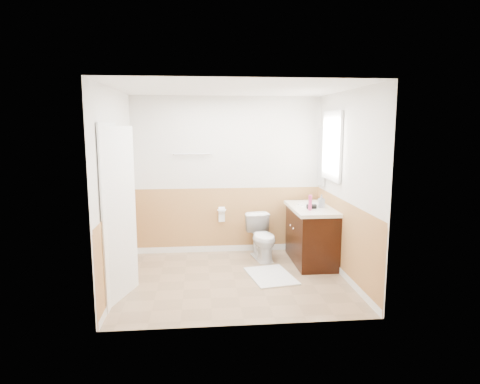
{
  "coord_description": "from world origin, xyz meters",
  "views": [
    {
      "loc": [
        -0.44,
        -5.34,
        2.06
      ],
      "look_at": [
        0.1,
        0.25,
        1.15
      ],
      "focal_mm": 31.36,
      "sensor_mm": 36.0,
      "label": 1
    }
  ],
  "objects": [
    {
      "name": "vanity_cabinet",
      "position": [
        1.21,
        0.63,
        0.4
      ],
      "size": [
        0.55,
        1.1,
        0.8
      ],
      "primitive_type": "cube",
      "color": "black",
      "rests_on": "floor"
    },
    {
      "name": "countertop",
      "position": [
        1.2,
        0.63,
        0.83
      ],
      "size": [
        0.6,
        1.15,
        0.05
      ],
      "primitive_type": "cube",
      "color": "white",
      "rests_on": "vanity_cabinet"
    },
    {
      "name": "towel_bar",
      "position": [
        -0.55,
        1.25,
        1.6
      ],
      "size": [
        0.62,
        0.02,
        0.02
      ],
      "primitive_type": "cylinder",
      "rotation": [
        0.0,
        1.57,
        0.0
      ],
      "color": "silver",
      "rests_on": "wall_back"
    },
    {
      "name": "tp_holder_bar",
      "position": [
        -0.1,
        1.23,
        0.7
      ],
      "size": [
        0.14,
        0.02,
        0.02
      ],
      "primitive_type": "cylinder",
      "rotation": [
        0.0,
        1.57,
        0.0
      ],
      "color": "silver",
      "rests_on": "wall_back"
    },
    {
      "name": "floor",
      "position": [
        0.0,
        0.0,
        0.0
      ],
      "size": [
        3.0,
        3.0,
        0.0
      ],
      "primitive_type": "plane",
      "color": "#8C7051",
      "rests_on": "ground"
    },
    {
      "name": "wainscot_back",
      "position": [
        0.0,
        1.29,
        0.5
      ],
      "size": [
        3.0,
        0.0,
        3.0
      ],
      "primitive_type": "plane",
      "rotation": [
        1.57,
        0.0,
        0.0
      ],
      "color": "tan",
      "rests_on": "floor"
    },
    {
      "name": "hair_dryer_handle",
      "position": [
        1.13,
        0.56,
        0.86
      ],
      "size": [
        0.03,
        0.03,
        0.07
      ],
      "primitive_type": "cylinder",
      "color": "black",
      "rests_on": "countertop"
    },
    {
      "name": "toilet",
      "position": [
        0.51,
        0.85,
        0.34
      ],
      "size": [
        0.49,
        0.72,
        0.68
      ],
      "primitive_type": "imported",
      "rotation": [
        0.0,
        0.0,
        0.18
      ],
      "color": "white",
      "rests_on": "floor"
    },
    {
      "name": "wall_front",
      "position": [
        0.0,
        -1.3,
        1.25
      ],
      "size": [
        3.0,
        0.0,
        3.0
      ],
      "primitive_type": "plane",
      "rotation": [
        -1.57,
        0.0,
        0.0
      ],
      "color": "silver",
      "rests_on": "floor"
    },
    {
      "name": "tp_roll",
      "position": [
        -0.1,
        1.23,
        0.7
      ],
      "size": [
        0.1,
        0.11,
        0.11
      ],
      "primitive_type": "cylinder",
      "rotation": [
        0.0,
        1.57,
        0.0
      ],
      "color": "white",
      "rests_on": "tp_holder_bar"
    },
    {
      "name": "door_knob",
      "position": [
        -1.34,
        -0.12,
        0.95
      ],
      "size": [
        0.06,
        0.06,
        0.06
      ],
      "primitive_type": "sphere",
      "color": "silver",
      "rests_on": "door"
    },
    {
      "name": "wainscot_left",
      "position": [
        -1.49,
        0.0,
        0.5
      ],
      "size": [
        0.0,
        2.6,
        2.6
      ],
      "primitive_type": "plane",
      "rotation": [
        1.57,
        0.0,
        1.57
      ],
      "color": "tan",
      "rests_on": "floor"
    },
    {
      "name": "sink_basin",
      "position": [
        1.21,
        0.78,
        0.86
      ],
      "size": [
        0.36,
        0.36,
        0.02
      ],
      "primitive_type": "cylinder",
      "color": "white",
      "rests_on": "countertop"
    },
    {
      "name": "bath_mat",
      "position": [
        0.51,
        0.06,
        0.01
      ],
      "size": [
        0.68,
        0.88,
        0.02
      ],
      "primitive_type": "cube",
      "rotation": [
        0.0,
        0.0,
        0.18
      ],
      "color": "silver",
      "rests_on": "floor"
    },
    {
      "name": "faucet",
      "position": [
        1.39,
        0.78,
        0.92
      ],
      "size": [
        0.02,
        0.02,
        0.14
      ],
      "primitive_type": "cylinder",
      "color": "silver",
      "rests_on": "countertop"
    },
    {
      "name": "lotion_bottle",
      "position": [
        1.11,
        0.37,
        0.96
      ],
      "size": [
        0.05,
        0.05,
        0.22
      ],
      "primitive_type": "cylinder",
      "color": "#C1326C",
      "rests_on": "countertop"
    },
    {
      "name": "wall_left",
      "position": [
        -1.5,
        0.0,
        1.25
      ],
      "size": [
        0.0,
        3.0,
        3.0
      ],
      "primitive_type": "plane",
      "rotation": [
        1.57,
        0.0,
        1.57
      ],
      "color": "silver",
      "rests_on": "floor"
    },
    {
      "name": "ceiling",
      "position": [
        0.0,
        0.0,
        2.5
      ],
      "size": [
        3.0,
        3.0,
        0.0
      ],
      "primitive_type": "plane",
      "rotation": [
        3.14,
        0.0,
        0.0
      ],
      "color": "white",
      "rests_on": "floor"
    },
    {
      "name": "wainscot_right",
      "position": [
        1.49,
        0.0,
        0.5
      ],
      "size": [
        0.0,
        2.6,
        2.6
      ],
      "primitive_type": "plane",
      "rotation": [
        1.57,
        0.0,
        -1.57
      ],
      "color": "tan",
      "rests_on": "floor"
    },
    {
      "name": "hair_dryer_body",
      "position": [
        1.16,
        0.48,
        0.89
      ],
      "size": [
        0.14,
        0.07,
        0.07
      ],
      "primitive_type": "cylinder",
      "rotation": [
        0.0,
        1.57,
        0.0
      ],
      "color": "black",
      "rests_on": "countertop"
    },
    {
      "name": "door",
      "position": [
        -1.4,
        -0.45,
        1.02
      ],
      "size": [
        0.29,
        0.78,
        2.04
      ],
      "primitive_type": "cube",
      "rotation": [
        0.0,
        0.0,
        -0.31
      ],
      "color": "white",
      "rests_on": "wall_left"
    },
    {
      "name": "vanity_knob_right",
      "position": [
        0.91,
        0.73,
        0.55
      ],
      "size": [
        0.03,
        0.03,
        0.03
      ],
      "primitive_type": "sphere",
      "color": "silver",
      "rests_on": "vanity_cabinet"
    },
    {
      "name": "wall_back",
      "position": [
        0.0,
        1.3,
        1.25
      ],
      "size": [
        3.0,
        0.0,
        3.0
      ],
      "primitive_type": "plane",
      "rotation": [
        1.57,
        0.0,
        0.0
      ],
      "color": "silver",
      "rests_on": "floor"
    },
    {
      "name": "door_frame",
      "position": [
        -1.48,
        -0.45,
        1.03
      ],
      "size": [
        0.02,
        0.92,
        2.1
      ],
      "primitive_type": "cube",
      "color": "white",
      "rests_on": "wall_left"
    },
    {
      "name": "window_glass",
      "position": [
        1.49,
        0.59,
        1.75
      ],
      "size": [
        0.01,
        0.7,
        0.9
      ],
      "primitive_type": "cube",
      "color": "white",
      "rests_on": "wall_right"
    },
    {
      "name": "vanity_knob_left",
      "position": [
        0.91,
        0.53,
        0.55
      ],
      "size": [
        0.03,
        0.03,
        0.03
      ],
      "primitive_type": "sphere",
      "color": "silver",
      "rests_on": "vanity_cabinet"
    },
    {
      "name": "soap_dispenser",
      "position": [
        1.33,
        0.56,
        0.95
      ],
      "size": [
        0.1,
        0.1,
        0.19
      ],
      "primitive_type": "imported",
      "rotation": [
        0.0,
        0.0,
        -0.12
      ],
      "color": "gray",
      "rests_on": "countertop"
    },
    {
      "name": "wall_right",
      "position": [
        1.5,
        0.0,
        1.25
      ],
      "size": [
        0.0,
        3.0,
        3.0
      ],
      "primitive_type": "plane",
      "rotation": [
        1.57,
        0.0,
        -1.57
      ],
      "color": "silver",
      "rests_on": "floor"
    },
    {
      "name": "tp_sheet",
      "position": [
        -0.1,
        1.23,
        0.59
      ],
      "size": [
        0.1,
        0.01,
        0.16
      ],
      "primitive_type": "cube",
      "color": "white",
      "rests_on": "tp_roll"
    },
    {
      "name": "wainscot_front",
      "position": [
        0.0,
        -1.29,
        0.5
      ],
      "size": [
        3.0,
        0.0,
        3.0
      ],
      "primitive_type": "plane",
      "rotation": [
        -1.57,
        0.0,
        0.0
      ],
      "color": "tan",
      "rests_on": "floor"
    },
    {
      "name": "mirror_panel",
      "position": [
        1.48,
        1.1,
        1.55
      ],
      "size": [
        0.02,
        0.35,
        0.9
      ],
      "primitive_type": "cube",
      "color": "silver",
      "rests_on": "wall_right"
    },
    {
      "name": "window_frame",
      "position": [
        1.47,
        0.59,
        1.75
      ],
      "size": [
        0.04,
        0.8,
        1.0
      ],
      "primitive_type": "cube",
      "color": "white",
      "rests_on": "wall_right"
    }
  ]
}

